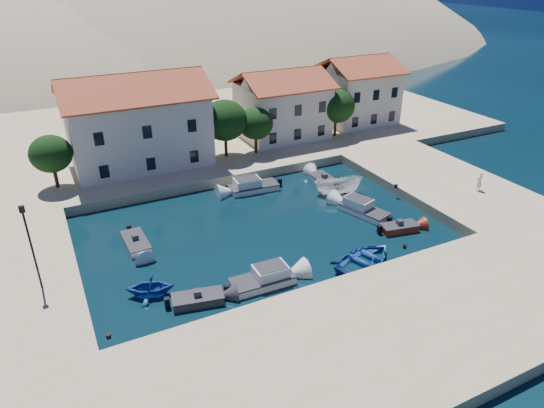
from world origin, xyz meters
The scene contains 23 objects.
ground centered at (0.00, 0.00, 0.00)m, with size 400.00×400.00×0.00m, color black.
quay_south centered at (0.00, -6.00, 0.50)m, with size 52.00×12.00×1.00m, color tan.
quay_east centered at (20.50, 10.00, 0.50)m, with size 11.00×20.00×1.00m, color tan.
quay_west centered at (-19.00, 10.00, 0.50)m, with size 8.00×20.00×1.00m, color tan.
quay_north centered at (2.00, 38.00, 0.50)m, with size 80.00×36.00×1.00m, color tan.
hills centered at (20.64, 123.62, -23.40)m, with size 254.00×176.00×99.00m.
building_left centered at (-6.00, 28.00, 5.94)m, with size 14.70×9.45×9.70m.
building_mid centered at (12.00, 29.00, 5.22)m, with size 10.50×8.40×8.30m.
building_right centered at (24.00, 30.00, 5.47)m, with size 9.45×8.40×8.80m.
trees centered at (4.51, 25.46, 4.84)m, with size 37.30×5.30×6.45m.
lamppost centered at (-17.50, 8.00, 4.75)m, with size 0.35×0.25×6.22m.
bollards centered at (2.80, 3.87, 1.15)m, with size 29.36×9.56×0.30m.
motorboat_grey_sw centered at (-8.15, 2.85, 0.30)m, with size 3.74×2.21×1.25m.
cabin_cruiser_south centered at (-3.30, 2.74, 0.48)m, with size 4.67×2.07×1.60m.
rowboat_south centered at (4.89, 1.61, 0.00)m, with size 3.92×5.49×1.14m, color #1B4398.
motorboat_red_se centered at (10.65, 4.52, 0.30)m, with size 3.42×2.01×1.25m.
cabin_cruiser_east centered at (9.74, 8.43, 0.48)m, with size 3.29×5.16×1.60m.
boat_east centered at (10.08, 13.19, 0.00)m, with size 1.82×4.85×1.87m, color white.
motorboat_white_ne centered at (10.23, 15.98, 0.29)m, with size 1.88×3.97×1.25m.
rowboat_west centered at (-10.83, 5.16, 0.00)m, with size 2.88×3.34×1.76m, color #1B4398.
motorboat_white_west centered at (-10.29, 12.22, 0.29)m, with size 1.80×3.89×1.25m.
cabin_cruiser_north centered at (2.85, 17.69, 0.48)m, with size 5.09×2.46×1.60m.
pedestrian centered at (21.46, 6.00, 1.93)m, with size 0.68×0.45×1.87m, color silver.
Camera 1 is at (-15.49, -23.19, 20.98)m, focal length 32.00 mm.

